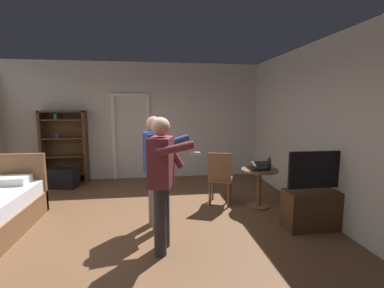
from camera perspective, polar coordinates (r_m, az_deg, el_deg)
ground_plane at (r=4.26m, az=-13.56°, el=-17.60°), size 6.89×6.89×0.00m
wall_back at (r=7.04m, az=-11.48°, el=4.66°), size 6.45×0.12×2.88m
wall_right at (r=4.72m, az=27.53°, el=2.45°), size 0.12×6.50×2.88m
doorway_frame at (r=6.98m, az=-12.55°, el=2.80°), size 0.93×0.08×2.13m
bookshelf at (r=7.16m, az=-24.96°, el=0.06°), size 1.03×0.32×1.72m
tv_flatscreen at (r=4.57m, az=24.43°, el=-11.41°), size 0.94×0.40×1.17m
side_table at (r=5.11m, az=13.80°, el=-7.57°), size 0.65×0.65×0.70m
laptop at (r=5.00m, az=13.80°, el=-4.63°), size 0.34×0.35×0.15m
bottle_on_table at (r=5.02m, az=15.75°, el=-4.09°), size 0.06×0.06×0.24m
wooden_chair at (r=5.08m, az=5.85°, el=-6.67°), size 0.54×0.54×0.99m
person_blue_shirt at (r=3.39m, az=-6.23°, el=-6.62°), size 0.60×0.66×1.69m
person_striped_shirt at (r=4.08m, az=-7.67°, el=-4.10°), size 0.73×0.65×1.67m
suitcase_dark at (r=6.82m, az=-25.13°, el=-6.40°), size 0.66×0.47×0.45m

